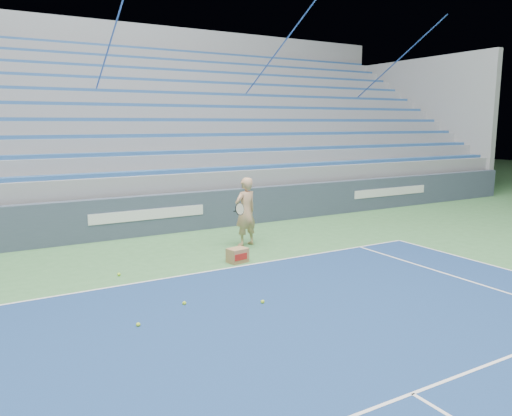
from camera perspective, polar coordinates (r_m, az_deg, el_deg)
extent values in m
cube|color=white|center=(10.47, -5.42, -7.21)|extent=(10.97, 0.05, 0.00)
cube|color=white|center=(6.30, 17.42, -19.58)|extent=(8.23, 0.05, 0.00)
cube|color=#394658|center=(13.98, -12.36, -0.83)|extent=(30.00, 0.30, 1.10)
cube|color=white|center=(13.82, -12.16, -0.73)|extent=(3.20, 0.02, 0.28)
cube|color=white|center=(18.63, 15.15, 1.80)|extent=(3.40, 0.02, 0.28)
cube|color=gray|center=(18.32, -16.76, 1.44)|extent=(30.00, 8.50, 1.10)
cube|color=gray|center=(18.22, -16.88, 3.93)|extent=(30.00, 8.50, 0.50)
cube|color=#295697|center=(14.47, -13.35, 3.90)|extent=(29.60, 0.42, 0.11)
cube|color=gray|center=(18.60, -17.27, 5.56)|extent=(30.00, 7.65, 0.50)
cube|color=#295697|center=(15.24, -14.36, 6.03)|extent=(29.60, 0.42, 0.11)
cube|color=gray|center=(18.99, -17.64, 7.13)|extent=(30.00, 6.80, 0.50)
cube|color=#295697|center=(16.04, -15.28, 7.95)|extent=(29.60, 0.42, 0.11)
cube|color=gray|center=(19.39, -18.00, 8.64)|extent=(30.00, 5.95, 0.50)
cube|color=#295697|center=(16.86, -16.12, 9.68)|extent=(29.60, 0.42, 0.11)
cube|color=gray|center=(19.81, -18.34, 10.08)|extent=(30.00, 5.10, 0.50)
cube|color=#295697|center=(17.69, -16.89, 11.25)|extent=(29.60, 0.42, 0.11)
cube|color=gray|center=(20.23, -18.67, 11.47)|extent=(30.00, 4.25, 0.50)
cube|color=#295697|center=(18.54, -17.60, 12.67)|extent=(29.60, 0.42, 0.11)
cube|color=gray|center=(20.68, -19.00, 12.79)|extent=(30.00, 3.40, 0.50)
cube|color=#295697|center=(19.41, -18.25, 13.97)|extent=(29.60, 0.42, 0.11)
cube|color=gray|center=(21.13, -19.31, 14.06)|extent=(30.00, 2.55, 0.50)
cube|color=#295697|center=(20.28, -18.85, 15.15)|extent=(29.60, 0.42, 0.11)
cube|color=gray|center=(21.59, -19.61, 15.27)|extent=(30.00, 1.70, 0.50)
cube|color=#295697|center=(21.16, -19.41, 16.24)|extent=(29.60, 0.42, 0.11)
cube|color=gray|center=(22.06, -19.90, 16.43)|extent=(30.00, 0.85, 0.50)
cube|color=#295697|center=(22.06, -19.93, 17.23)|extent=(29.60, 0.42, 0.11)
cube|color=gray|center=(26.17, 17.61, 9.25)|extent=(0.30, 8.80, 6.10)
cube|color=gray|center=(22.61, -19.92, 10.65)|extent=(31.00, 0.40, 7.30)
cylinder|color=#325AAF|center=(18.21, -17.40, 14.15)|extent=(0.05, 8.53, 5.04)
cylinder|color=#325AAF|center=(20.44, -0.27, 14.05)|extent=(0.05, 8.53, 5.04)
cylinder|color=#325AAF|center=(23.99, 12.59, 13.18)|extent=(0.05, 8.53, 5.04)
imported|color=tan|center=(12.45, -1.21, -0.43)|extent=(0.70, 0.53, 1.72)
cylinder|color=black|center=(12.05, -2.09, -0.34)|extent=(0.12, 0.27, 0.08)
cylinder|color=beige|center=(11.75, -1.88, -0.11)|extent=(0.29, 0.16, 0.28)
torus|color=black|center=(11.75, -1.88, -0.11)|extent=(0.31, 0.18, 0.30)
cube|color=#9E774C|center=(11.09, -2.13, -5.42)|extent=(0.47, 0.39, 0.32)
cube|color=#B21E19|center=(10.95, -1.73, -5.62)|extent=(0.33, 0.08, 0.14)
sphere|color=#BBEE30|center=(7.96, -13.31, -12.85)|extent=(0.07, 0.07, 0.07)
sphere|color=#BBEE30|center=(8.69, -8.20, -10.72)|extent=(0.07, 0.07, 0.07)
sphere|color=#BBEE30|center=(8.66, 0.76, -10.68)|extent=(0.07, 0.07, 0.07)
sphere|color=#BBEE30|center=(10.52, -15.40, -7.33)|extent=(0.07, 0.07, 0.07)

